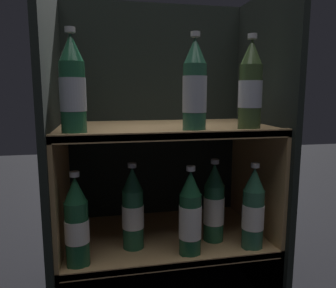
{
  "coord_description": "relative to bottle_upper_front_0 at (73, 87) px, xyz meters",
  "views": [
    {
      "loc": [
        -0.2,
        -0.85,
        0.71
      ],
      "look_at": [
        0.0,
        0.14,
        0.55
      ],
      "focal_mm": 35.0,
      "sensor_mm": 36.0,
      "label": 1
    }
  ],
  "objects": [
    {
      "name": "fridge_back_wall",
      "position": [
        0.27,
        0.37,
        -0.2
      ],
      "size": [
        0.72,
        0.02,
        1.03
      ],
      "primitive_type": "cube",
      "color": "black",
      "rests_on": "ground_plane"
    },
    {
      "name": "fridge_side_left",
      "position": [
        -0.08,
        0.15,
        -0.2
      ],
      "size": [
        0.02,
        0.45,
        1.03
      ],
      "primitive_type": "cube",
      "color": "black",
      "rests_on": "ground_plane"
    },
    {
      "name": "fridge_side_right",
      "position": [
        0.63,
        0.15,
        -0.2
      ],
      "size": [
        0.02,
        0.45,
        1.03
      ],
      "primitive_type": "cube",
      "color": "black",
      "rests_on": "ground_plane"
    },
    {
      "name": "shelf_lower",
      "position": [
        0.27,
        0.14,
        -0.54
      ],
      "size": [
        0.68,
        0.41,
        0.22
      ],
      "color": "tan",
      "rests_on": "ground_plane"
    },
    {
      "name": "shelf_upper",
      "position": [
        0.27,
        0.15,
        -0.28
      ],
      "size": [
        0.68,
        0.41,
        0.6
      ],
      "color": "tan",
      "rests_on": "ground_plane"
    },
    {
      "name": "bottle_upper_front_0",
      "position": [
        0.0,
        0.0,
        0.0
      ],
      "size": [
        0.07,
        0.07,
        0.27
      ],
      "color": "#1E5638",
      "rests_on": "shelf_upper"
    },
    {
      "name": "bottle_upper_front_1",
      "position": [
        0.33,
        0.0,
        -0.0
      ],
      "size": [
        0.07,
        0.07,
        0.27
      ],
      "color": "#285B42",
      "rests_on": "shelf_upper"
    },
    {
      "name": "bottle_upper_front_2",
      "position": [
        0.5,
        0.0,
        0.0
      ],
      "size": [
        0.07,
        0.07,
        0.27
      ],
      "color": "#384C28",
      "rests_on": "shelf_upper"
    },
    {
      "name": "bottle_lower_front_0",
      "position": [
        -0.01,
        0.0,
        -0.38
      ],
      "size": [
        0.07,
        0.07,
        0.27
      ],
      "color": "#194C2D",
      "rests_on": "shelf_lower"
    },
    {
      "name": "bottle_lower_front_1",
      "position": [
        0.32,
        0.0,
        -0.38
      ],
      "size": [
        0.07,
        0.07,
        0.27
      ],
      "color": "#194C2D",
      "rests_on": "shelf_lower"
    },
    {
      "name": "bottle_lower_front_2",
      "position": [
        0.53,
        -0.0,
        -0.38
      ],
      "size": [
        0.07,
        0.07,
        0.27
      ],
      "color": "#285B42",
      "rests_on": "shelf_lower"
    },
    {
      "name": "bottle_lower_back_0",
      "position": [
        0.16,
        0.08,
        -0.38
      ],
      "size": [
        0.07,
        0.07,
        0.27
      ],
      "color": "#1E5638",
      "rests_on": "shelf_lower"
    },
    {
      "name": "bottle_lower_back_1",
      "position": [
        0.43,
        0.08,
        -0.38
      ],
      "size": [
        0.07,
        0.07,
        0.27
      ],
      "color": "#1E5638",
      "rests_on": "shelf_lower"
    }
  ]
}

